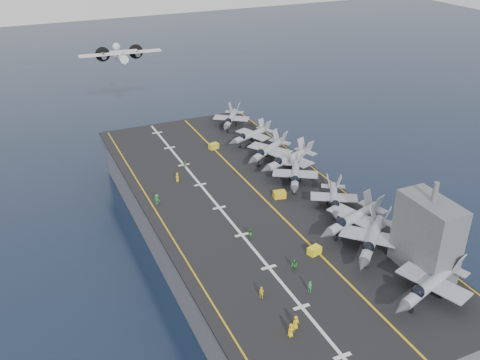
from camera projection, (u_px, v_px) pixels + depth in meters
name	position (u px, v px, depth m)	size (l,w,h in m)	color
ground	(248.00, 247.00, 105.34)	(500.00, 500.00, 0.00)	#142135
hull	(249.00, 225.00, 103.05)	(36.00, 90.00, 10.00)	#56595E
flight_deck	(249.00, 202.00, 100.66)	(38.00, 92.00, 0.40)	black
foul_line	(263.00, 198.00, 101.66)	(0.35, 90.00, 0.02)	gold
landing_centerline	(219.00, 208.00, 98.36)	(0.50, 90.00, 0.02)	silver
deck_edge_port	(162.00, 221.00, 94.34)	(0.25, 90.00, 0.02)	gold
deck_edge_stbd	(332.00, 182.00, 107.34)	(0.25, 90.00, 0.02)	gold
island_superstructure	(428.00, 228.00, 78.33)	(5.00, 10.00, 15.00)	#56595E
fighter_jet_0	(430.00, 284.00, 74.45)	(17.77, 14.54, 5.32)	gray
fighter_jet_1	(372.00, 238.00, 84.49)	(18.53, 18.19, 5.42)	#989FA8
fighter_jet_2	(353.00, 218.00, 90.18)	(17.55, 14.31, 5.26)	gray
fighter_jet_3	(334.00, 198.00, 97.03)	(13.99, 15.48, 4.48)	#9CA6AE
fighter_jet_4	(295.00, 174.00, 105.35)	(14.72, 16.25, 4.70)	gray
fighter_jet_5	(289.00, 158.00, 111.44)	(17.36, 14.41, 5.16)	#A0A9B2
fighter_jet_6	(268.00, 149.00, 115.72)	(17.43, 16.01, 5.04)	gray
fighter_jet_7	(251.00, 134.00, 123.89)	(15.31, 12.88, 4.52)	#8F969D
fighter_jet_8	(231.00, 118.00, 133.10)	(14.99, 16.12, 4.66)	#8C949A
tow_cart_a	(314.00, 250.00, 85.11)	(2.38, 1.87, 1.26)	yellow
tow_cart_b	(279.00, 194.00, 101.46)	(2.54, 1.92, 1.38)	gold
tow_cart_c	(214.00, 146.00, 121.94)	(2.41, 1.84, 1.29)	gold
crew_0	(291.00, 330.00, 68.61)	(1.29, 0.93, 2.01)	yellow
crew_1	(261.00, 293.00, 75.39)	(1.28, 1.33, 1.86)	gold
crew_2	(250.00, 234.00, 88.99)	(1.31, 1.19, 1.82)	#288A29
crew_3	(157.00, 199.00, 99.16)	(1.36, 1.46, 2.02)	#20842F
crew_4	(185.00, 165.00, 112.85)	(1.10, 0.88, 1.61)	#268C33
crew_5	(177.00, 177.00, 107.29)	(0.95, 1.25, 1.89)	yellow
crew_6	(310.00, 287.00, 76.51)	(1.16, 1.32, 1.85)	green
crew_7	(294.00, 266.00, 80.95)	(0.93, 1.27, 1.96)	#268C33
transport_plane	(121.00, 58.00, 138.36)	(22.20, 16.07, 4.98)	white
crew_8	(296.00, 322.00, 69.91)	(1.29, 0.93, 2.01)	yellow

